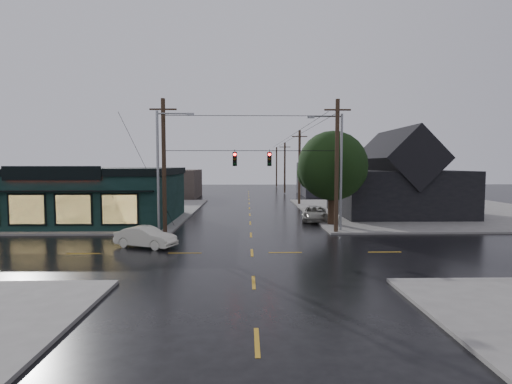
{
  "coord_description": "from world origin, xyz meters",
  "views": [
    {
      "loc": [
        -0.29,
        -23.53,
        5.29
      ],
      "look_at": [
        0.38,
        5.93,
        3.23
      ],
      "focal_mm": 28.0,
      "sensor_mm": 36.0,
      "label": 1
    }
  ],
  "objects_px": {
    "sedan_cream": "(146,237)",
    "suv_silver": "(314,214)",
    "utility_pole_nw": "(165,234)",
    "utility_pole_ne": "(336,233)",
    "corner_tree": "(332,166)"
  },
  "relations": [
    {
      "from": "corner_tree",
      "to": "sedan_cream",
      "type": "distance_m",
      "value": 16.84
    },
    {
      "from": "utility_pole_nw",
      "to": "suv_silver",
      "type": "xyz_separation_m",
      "value": [
        12.5,
        6.76,
        0.68
      ]
    },
    {
      "from": "utility_pole_ne",
      "to": "sedan_cream",
      "type": "height_order",
      "value": "utility_pole_ne"
    },
    {
      "from": "corner_tree",
      "to": "utility_pole_nw",
      "type": "distance_m",
      "value": 14.95
    },
    {
      "from": "utility_pole_nw",
      "to": "sedan_cream",
      "type": "xyz_separation_m",
      "value": [
        -0.25,
        -4.75,
        0.66
      ]
    },
    {
      "from": "sedan_cream",
      "to": "utility_pole_ne",
      "type": "bearing_deg",
      "value": -48.48
    },
    {
      "from": "suv_silver",
      "to": "utility_pole_nw",
      "type": "bearing_deg",
      "value": -143.25
    },
    {
      "from": "corner_tree",
      "to": "utility_pole_nw",
      "type": "bearing_deg",
      "value": -163.96
    },
    {
      "from": "corner_tree",
      "to": "utility_pole_nw",
      "type": "relative_size",
      "value": 0.79
    },
    {
      "from": "corner_tree",
      "to": "utility_pole_nw",
      "type": "xyz_separation_m",
      "value": [
        -13.5,
        -3.88,
        -5.13
      ]
    },
    {
      "from": "corner_tree",
      "to": "sedan_cream",
      "type": "bearing_deg",
      "value": -147.87
    },
    {
      "from": "sedan_cream",
      "to": "suv_silver",
      "type": "bearing_deg",
      "value": -26.14
    },
    {
      "from": "suv_silver",
      "to": "utility_pole_ne",
      "type": "bearing_deg",
      "value": -77.43
    },
    {
      "from": "utility_pole_ne",
      "to": "suv_silver",
      "type": "distance_m",
      "value": 6.81
    },
    {
      "from": "corner_tree",
      "to": "sedan_cream",
      "type": "relative_size",
      "value": 1.99
    }
  ]
}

